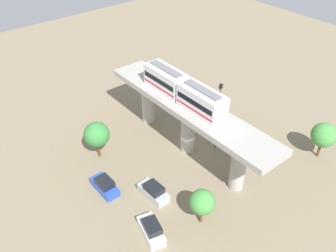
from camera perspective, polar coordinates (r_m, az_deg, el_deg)
ground_plane at (r=51.15m, az=3.03°, el=-3.73°), size 120.00×120.00×0.00m
viaduct at (r=47.64m, az=3.24°, el=1.60°), size 5.20×28.00×7.67m
train at (r=46.54m, az=2.40°, el=5.72°), size 2.64×13.55×3.24m
parked_car_white at (r=40.63m, az=-2.64°, el=-16.01°), size 2.78×4.51×1.76m
parked_car_blue at (r=45.59m, az=-9.95°, el=-9.21°), size 1.83×4.21×1.76m
parked_car_silver at (r=44.27m, az=-2.30°, el=-10.26°), size 1.96×4.27×1.76m
tree_near_viaduct at (r=40.03m, az=5.41°, el=-11.85°), size 2.88×2.88×4.62m
tree_mid_lot at (r=48.58m, az=-11.17°, el=-1.34°), size 3.44×3.44×5.48m
tree_far_corner at (r=52.05m, az=23.32°, el=-1.34°), size 3.36×3.36×5.29m
signal_post at (r=48.50m, az=7.91°, el=1.81°), size 0.44×0.28×10.27m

